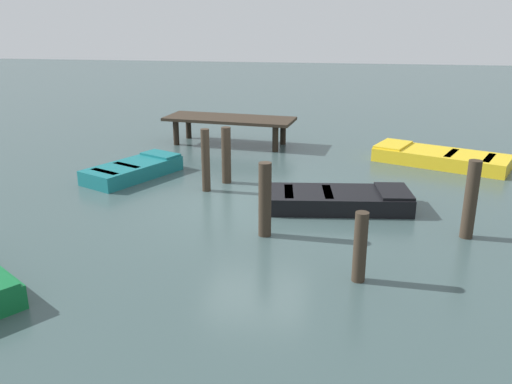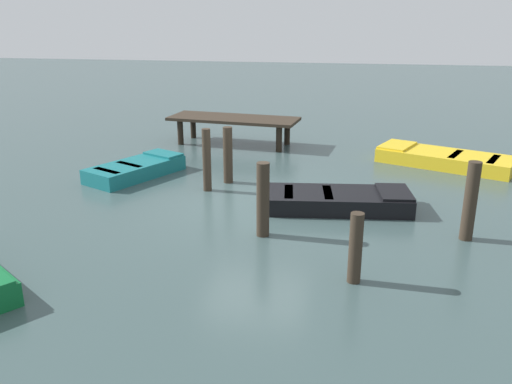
% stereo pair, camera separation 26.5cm
% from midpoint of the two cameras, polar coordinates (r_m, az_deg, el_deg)
% --- Properties ---
extents(ground_plane, '(80.00, 80.00, 0.00)m').
position_cam_midpoint_polar(ground_plane, '(12.61, -0.60, -1.51)').
color(ground_plane, '#384C4C').
extents(dock_segment, '(4.58, 2.07, 0.95)m').
position_cam_midpoint_polar(dock_segment, '(18.53, -3.27, 7.57)').
color(dock_segment, '#33281E').
rests_on(dock_segment, ground_plane).
extents(rowboat_black, '(3.42, 1.74, 0.46)m').
position_cam_midpoint_polar(rowboat_black, '(12.54, 8.28, -0.77)').
color(rowboat_black, black).
rests_on(rowboat_black, ground_plane).
extents(rowboat_teal, '(2.29, 3.02, 0.46)m').
position_cam_midpoint_polar(rowboat_teal, '(15.23, -13.44, 2.36)').
color(rowboat_teal, '#14666B').
rests_on(rowboat_teal, ground_plane).
extents(rowboat_yellow, '(4.11, 2.88, 0.46)m').
position_cam_midpoint_polar(rowboat_yellow, '(16.98, 18.62, 3.53)').
color(rowboat_yellow, gold).
rests_on(rowboat_yellow, ground_plane).
extents(mooring_piling_far_right, '(0.26, 0.26, 1.54)m').
position_cam_midpoint_polar(mooring_piling_far_right, '(10.70, 0.25, -0.83)').
color(mooring_piling_far_right, '#33281E').
rests_on(mooring_piling_far_right, ground_plane).
extents(mooring_piling_near_left, '(0.25, 0.25, 1.51)m').
position_cam_midpoint_polar(mooring_piling_near_left, '(14.20, -3.74, 3.93)').
color(mooring_piling_near_left, '#33281E').
rests_on(mooring_piling_near_left, ground_plane).
extents(mooring_piling_far_left, '(0.26, 0.26, 1.61)m').
position_cam_midpoint_polar(mooring_piling_far_left, '(11.37, 21.34, -0.78)').
color(mooring_piling_far_left, '#33281E').
rests_on(mooring_piling_far_left, ground_plane).
extents(mooring_piling_near_right, '(0.23, 0.23, 1.24)m').
position_cam_midpoint_polar(mooring_piling_near_right, '(9.07, 10.24, -5.82)').
color(mooring_piling_near_right, '#33281E').
rests_on(mooring_piling_near_right, ground_plane).
extents(mooring_piling_mid_left, '(0.22, 0.22, 1.61)m').
position_cam_midpoint_polar(mooring_piling_mid_left, '(13.55, -5.96, 3.38)').
color(mooring_piling_mid_left, '#33281E').
rests_on(mooring_piling_mid_left, ground_plane).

